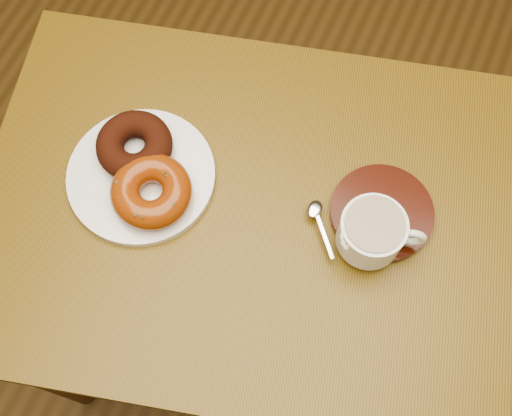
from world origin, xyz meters
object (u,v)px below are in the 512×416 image
at_px(cafe_table, 245,235).
at_px(saucer, 382,213).
at_px(coffee_cup, 373,232).
at_px(donut_plate, 141,176).

relative_size(cafe_table, saucer, 6.07).
height_order(saucer, coffee_cup, coffee_cup).
distance_m(donut_plate, saucer, 0.36).
xyz_separation_m(donut_plate, saucer, (0.35, 0.09, 0.00)).
relative_size(donut_plate, saucer, 1.47).
height_order(donut_plate, saucer, saucer).
height_order(donut_plate, coffee_cup, coffee_cup).
xyz_separation_m(cafe_table, donut_plate, (-0.16, -0.02, 0.13)).
xyz_separation_m(cafe_table, saucer, (0.19, 0.07, 0.13)).
bearing_deg(donut_plate, cafe_table, 5.77).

